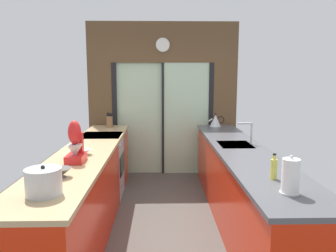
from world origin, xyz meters
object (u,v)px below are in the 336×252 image
object	(u,v)px
oven_range	(102,166)
mixing_bowl_near	(61,172)
knife_block	(110,122)
kettle	(216,120)
mixing_bowl_far	(83,152)
stand_mixer	(76,146)
soap_bottle	(274,168)
paper_towel_roll	(291,177)
stock_pot	(44,182)

from	to	relation	value
oven_range	mixing_bowl_near	distance (m)	2.07
knife_block	kettle	world-z (taller)	knife_block
mixing_bowl_far	kettle	world-z (taller)	kettle
mixing_bowl_near	stand_mixer	distance (m)	0.51
knife_block	mixing_bowl_far	bearing A→B (deg)	-90.00
soap_bottle	paper_towel_roll	distance (m)	0.35
mixing_bowl_near	paper_towel_roll	bearing A→B (deg)	-13.69
kettle	paper_towel_roll	xyz separation A→B (m)	(-0.00, -3.22, 0.03)
paper_towel_roll	mixing_bowl_near	bearing A→B (deg)	166.31
knife_block	soap_bottle	bearing A→B (deg)	-57.64
stand_mixer	kettle	bearing A→B (deg)	52.14
mixing_bowl_near	knife_block	world-z (taller)	knife_block
stock_pot	soap_bottle	bearing A→B (deg)	10.26
mixing_bowl_far	stand_mixer	world-z (taller)	stand_mixer
mixing_bowl_near	stock_pot	distance (m)	0.42
stand_mixer	stock_pot	world-z (taller)	stand_mixer
stand_mixer	soap_bottle	bearing A→B (deg)	-18.25
oven_range	stand_mixer	bearing A→B (deg)	-89.30
mixing_bowl_near	soap_bottle	bearing A→B (deg)	-2.90
stand_mixer	stock_pot	size ratio (longest dim) A/B	1.60
kettle	soap_bottle	distance (m)	2.88
soap_bottle	oven_range	bearing A→B (deg)	130.64
stand_mixer	paper_towel_roll	xyz separation A→B (m)	(1.78, -0.93, -0.03)
oven_range	paper_towel_roll	xyz separation A→B (m)	(1.80, -2.44, 0.59)
mixing_bowl_far	stock_pot	world-z (taller)	stock_pot
kettle	paper_towel_roll	size ratio (longest dim) A/B	0.95
mixing_bowl_far	soap_bottle	distance (m)	1.99
mixing_bowl_near	kettle	bearing A→B (deg)	57.42
mixing_bowl_far	knife_block	xyz separation A→B (m)	(-0.00, 1.92, 0.06)
knife_block	stand_mixer	size ratio (longest dim) A/B	0.60
paper_towel_roll	oven_range	bearing A→B (deg)	126.41
mixing_bowl_far	soap_bottle	world-z (taller)	soap_bottle
mixing_bowl_far	knife_block	distance (m)	1.92
soap_bottle	stand_mixer	bearing A→B (deg)	161.75
paper_towel_roll	stand_mixer	bearing A→B (deg)	152.41
stock_pot	mixing_bowl_far	bearing A→B (deg)	90.00
stand_mixer	stock_pot	bearing A→B (deg)	-90.00
oven_range	knife_block	distance (m)	0.91
stock_pot	paper_towel_roll	distance (m)	1.78
oven_range	soap_bottle	world-z (taller)	soap_bottle
stock_pot	kettle	distance (m)	3.66
stock_pot	soap_bottle	distance (m)	1.81
kettle	soap_bottle	size ratio (longest dim) A/B	1.27
oven_range	knife_block	bearing A→B (deg)	88.53
kettle	stock_pot	bearing A→B (deg)	-119.10
mixing_bowl_near	soap_bottle	world-z (taller)	soap_bottle
knife_block	kettle	distance (m)	1.78
stock_pot	paper_towel_roll	size ratio (longest dim) A/B	0.91
knife_block	paper_towel_roll	distance (m)	3.62
knife_block	paper_towel_roll	size ratio (longest dim) A/B	0.87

